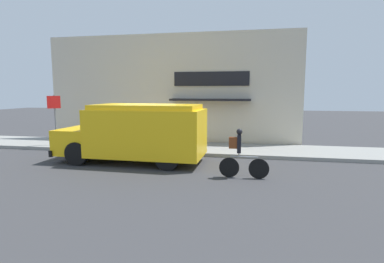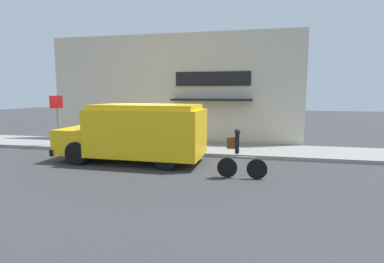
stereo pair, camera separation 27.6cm
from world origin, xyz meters
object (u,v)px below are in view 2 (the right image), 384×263
Objects in this scene: school_bus at (137,132)px; stop_sign_post at (57,111)px; cyclist at (238,155)px; trash_bin at (111,131)px.

stop_sign_post is at bearing 158.67° from school_bus.
school_bus is at bearing -22.39° from stop_sign_post.
school_bus is at bearing 160.36° from cyclist.
stop_sign_post reaches higher than cyclist.
school_bus reaches higher than cyclist.
cyclist is at bearing -18.45° from school_bus.
school_bus is 3.63× the size of cyclist.
cyclist is at bearing -21.13° from stop_sign_post.
stop_sign_post is 2.56× the size of trash_bin.
school_bus is 2.35× the size of stop_sign_post.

